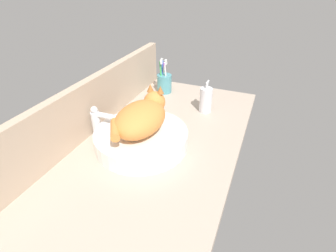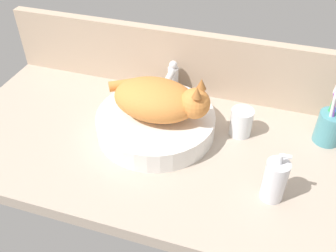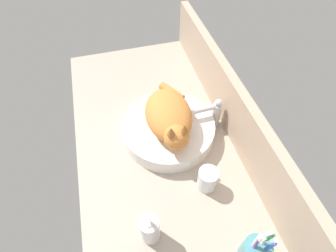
{
  "view_description": "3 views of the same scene",
  "coord_description": "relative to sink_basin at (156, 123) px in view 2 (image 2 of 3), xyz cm",
  "views": [
    {
      "loc": [
        -75.59,
        -36.13,
        60.91
      ],
      "look_at": [
        3.22,
        -4.14,
        8.06
      ],
      "focal_mm": 28.0,
      "sensor_mm": 36.0,
      "label": 1
    },
    {
      "loc": [
        28.02,
        -78.01,
        75.75
      ],
      "look_at": [
        4.31,
        -2.81,
        9.74
      ],
      "focal_mm": 40.0,
      "sensor_mm": 36.0,
      "label": 2
    },
    {
      "loc": [
        59.15,
        -11.92,
        84.62
      ],
      "look_at": [
        1.54,
        3.73,
        9.89
      ],
      "focal_mm": 28.0,
      "sensor_mm": 36.0,
      "label": 3
    }
  ],
  "objects": [
    {
      "name": "water_glass",
      "position": [
        24.91,
        6.89,
        0.51
      ],
      "size": [
        6.79,
        6.79,
        8.7
      ],
      "color": "white",
      "rests_on": "ground_plane"
    },
    {
      "name": "cat",
      "position": [
        1.37,
        0.03,
        9.05
      ],
      "size": [
        32.25,
        17.89,
        14.0
      ],
      "color": "orange",
      "rests_on": "sink_basin"
    },
    {
      "name": "faucet",
      "position": [
        -0.56,
        18.87,
        4.01
      ],
      "size": [
        3.6,
        11.83,
        13.6
      ],
      "color": "silver",
      "rests_on": "ground_plane"
    },
    {
      "name": "backsplash_panel",
      "position": [
        2.0,
        24.81,
        7.8
      ],
      "size": [
        126.6,
        3.6,
        22.19
      ],
      "primitive_type": "cube",
      "color": "tan",
      "rests_on": "ground_plane"
    },
    {
      "name": "sink_basin",
      "position": [
        0.0,
        0.0,
        0.0
      ],
      "size": [
        35.92,
        35.92,
        6.59
      ],
      "primitive_type": "cylinder",
      "color": "white",
      "rests_on": "ground_plane"
    },
    {
      "name": "toothbrush_cup",
      "position": [
        50.03,
        11.36,
        2.16
      ],
      "size": [
        7.82,
        7.82,
        18.71
      ],
      "color": "teal",
      "rests_on": "ground_plane"
    },
    {
      "name": "ground_plane",
      "position": [
        2.0,
        -4.85,
        -5.3
      ],
      "size": [
        126.6,
        62.92,
        4.0
      ],
      "primitive_type": "cube",
      "color": "#B2A08E"
    },
    {
      "name": "soap_dispenser",
      "position": [
        36.51,
        -15.55,
        2.83
      ],
      "size": [
        5.83,
        5.83,
        15.32
      ],
      "color": "silver",
      "rests_on": "ground_plane"
    }
  ]
}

